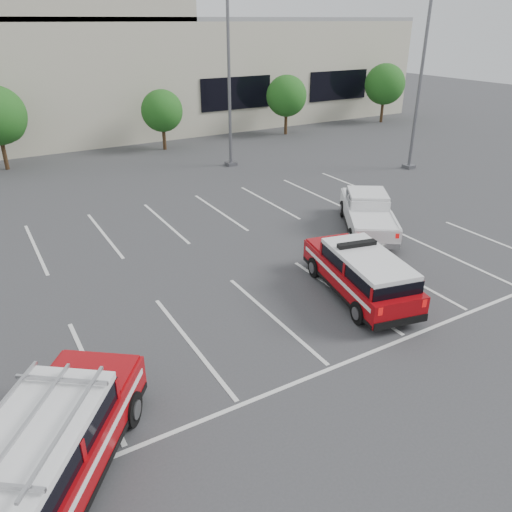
{
  "coord_description": "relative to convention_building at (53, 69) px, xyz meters",
  "views": [
    {
      "loc": [
        -6.94,
        -10.81,
        8.16
      ],
      "look_at": [
        0.62,
        2.07,
        1.05
      ],
      "focal_mm": 35.0,
      "sensor_mm": 36.0,
      "label": 1
    }
  ],
  "objects": [
    {
      "name": "ground",
      "position": [
        -0.18,
        -31.86,
        -4.72
      ],
      "size": [
        120.0,
        120.0,
        0.0
      ],
      "primitive_type": "plane",
      "color": "#37373A",
      "rests_on": "ground"
    },
    {
      "name": "stall_markings",
      "position": [
        -0.18,
        -27.36,
        -4.71
      ],
      "size": [
        23.0,
        15.0,
        0.01
      ],
      "primitive_type": "cube",
      "color": "silver",
      "rests_on": "ground"
    },
    {
      "name": "convention_building",
      "position": [
        0.0,
        0.0,
        0.0
      ],
      "size": [
        60.0,
        16.99,
        13.2
      ],
      "color": "#B3AC97",
      "rests_on": "ground"
    },
    {
      "name": "tree_mid_right",
      "position": [
        4.91,
        -9.82,
        -2.22
      ],
      "size": [
        2.77,
        2.77,
        3.99
      ],
      "color": "#3F2B19",
      "rests_on": "ground"
    },
    {
      "name": "tree_right",
      "position": [
        14.91,
        -9.82,
        -1.95
      ],
      "size": [
        3.07,
        3.07,
        4.42
      ],
      "color": "#3F2B19",
      "rests_on": "ground"
    },
    {
      "name": "tree_far_right",
      "position": [
        24.91,
        -9.82,
        -1.68
      ],
      "size": [
        3.37,
        3.37,
        4.85
      ],
      "color": "#3F2B19",
      "rests_on": "ground"
    },
    {
      "name": "light_pole_mid",
      "position": [
        6.82,
        -15.86,
        0.47
      ],
      "size": [
        0.9,
        0.6,
        10.24
      ],
      "color": "#59595E",
      "rests_on": "ground"
    },
    {
      "name": "light_pole_right",
      "position": [
        15.82,
        -21.86,
        0.47
      ],
      "size": [
        0.9,
        0.6,
        10.24
      ],
      "color": "#59595E",
      "rests_on": "ground"
    },
    {
      "name": "fire_chief_suv",
      "position": [
        2.95,
        -32.16,
        -4.02
      ],
      "size": [
        2.76,
        5.15,
        1.72
      ],
      "rotation": [
        0.0,
        0.0,
        -0.21
      ],
      "color": "maroon",
      "rests_on": "ground"
    },
    {
      "name": "white_pickup",
      "position": [
        6.94,
        -28.03,
        -4.09
      ],
      "size": [
        4.29,
        5.24,
        1.57
      ],
      "rotation": [
        0.0,
        0.0,
        -0.58
      ],
      "color": "silver",
      "rests_on": "ground"
    },
    {
      "name": "ladder_suv",
      "position": [
        -6.98,
        -34.8,
        -3.93
      ],
      "size": [
        4.6,
        5.19,
        1.98
      ],
      "rotation": [
        0.0,
        0.0,
        -0.65
      ],
      "color": "maroon",
      "rests_on": "ground"
    }
  ]
}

